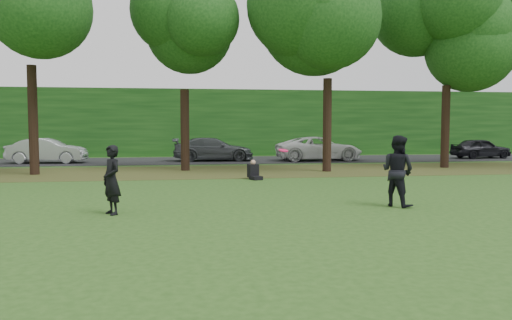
{
  "coord_description": "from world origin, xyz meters",
  "views": [
    {
      "loc": [
        -3.25,
        -11.74,
        2.31
      ],
      "look_at": [
        -1.07,
        2.55,
        1.3
      ],
      "focal_mm": 35.0,
      "sensor_mm": 36.0,
      "label": 1
    }
  ],
  "objects_px": {
    "frisbee": "(283,150)",
    "seated_person": "(254,172)",
    "player_left": "(112,180)",
    "player_right": "(398,171)"
  },
  "relations": [
    {
      "from": "frisbee",
      "to": "seated_person",
      "type": "xyz_separation_m",
      "value": [
        0.26,
        7.38,
        -1.3
      ]
    },
    {
      "from": "player_left",
      "to": "frisbee",
      "type": "distance_m",
      "value": 4.67
    },
    {
      "from": "player_left",
      "to": "seated_person",
      "type": "height_order",
      "value": "player_left"
    },
    {
      "from": "player_left",
      "to": "frisbee",
      "type": "bearing_deg",
      "value": 61.86
    },
    {
      "from": "player_left",
      "to": "seated_person",
      "type": "relative_size",
      "value": 2.17
    },
    {
      "from": "player_left",
      "to": "player_right",
      "type": "bearing_deg",
      "value": 58.22
    },
    {
      "from": "frisbee",
      "to": "seated_person",
      "type": "distance_m",
      "value": 7.5
    },
    {
      "from": "player_right",
      "to": "frisbee",
      "type": "height_order",
      "value": "player_right"
    },
    {
      "from": "frisbee",
      "to": "player_right",
      "type": "bearing_deg",
      "value": -4.13
    },
    {
      "from": "player_left",
      "to": "frisbee",
      "type": "relative_size",
      "value": 4.81
    }
  ]
}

